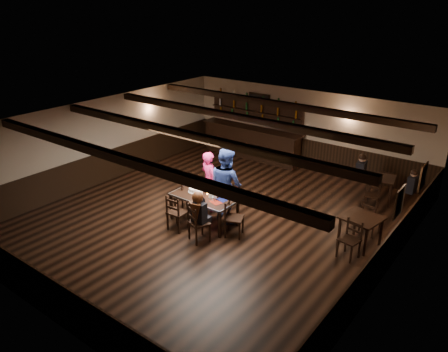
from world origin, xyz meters
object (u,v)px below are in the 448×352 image
Objects in this scene: chair_near_left at (175,211)px; chair_near_right at (196,221)px; bar_counter at (253,138)px; dining_table at (204,199)px; cake at (194,190)px; man_blue at (226,184)px; woman_pink at (209,181)px.

chair_near_left is 0.98× the size of chair_near_right.
bar_counter is (-2.31, 5.93, 0.16)m from chair_near_right.
cake is (-0.40, 0.08, 0.11)m from dining_table.
man_blue is at bearing -64.39° from bar_counter.
chair_near_left is 1.52m from man_blue.
chair_near_right is 1.48m from man_blue.
chair_near_right is 1.31m from cake.
woman_pink is (-0.85, 1.57, 0.29)m from chair_near_right.
dining_table is at bearing 68.35° from chair_near_left.
chair_near_right is (0.78, -0.10, 0.01)m from chair_near_left.
chair_near_left reaches higher than cake.
chair_near_right is 6.37m from bar_counter.
man_blue reaches higher than woman_pink.
dining_table is 0.83m from chair_near_left.
woman_pink is at bearing 92.80° from chair_near_left.
chair_near_right is 3.08× the size of cake.
bar_counter reaches higher than chair_near_left.
dining_table is at bearing 137.50° from woman_pink.
cake is at bearing 169.44° from dining_table.
chair_near_right reaches higher than chair_near_left.
man_blue is (0.63, 1.31, 0.44)m from chair_near_left.
man_blue is at bearing 58.65° from dining_table.
dining_table is at bearing -70.03° from bar_counter.
woman_pink is 0.74m from man_blue.
woman_pink is at bearing 4.17° from man_blue.
cake is at bearing 132.87° from chair_near_right.
chair_near_right is at bearing -7.54° from chair_near_left.
man_blue is 5.03m from bar_counter.
cake is at bearing 96.80° from chair_near_left.
chair_near_right is at bearing 112.52° from man_blue.
man_blue is (0.33, 0.54, 0.32)m from dining_table.
dining_table is 5.61× the size of cake.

